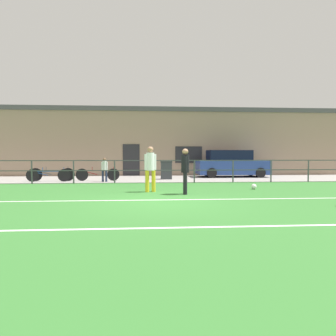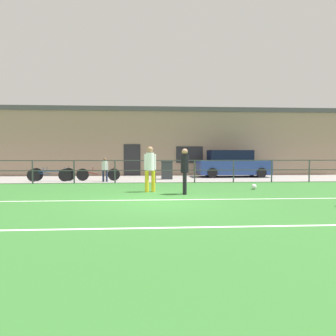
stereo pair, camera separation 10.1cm
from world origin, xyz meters
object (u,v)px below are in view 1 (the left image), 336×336
(player_striker, at_px, (150,166))
(parked_car_red, at_px, (231,164))
(bicycle_parked_0, at_px, (98,174))
(bicycle_parked_2, at_px, (52,174))
(trash_bin_0, at_px, (166,170))
(player_goalkeeper, at_px, (185,168))
(soccer_ball_match, at_px, (254,187))
(spectator_child, at_px, (104,168))
(bicycle_parked_1, at_px, (48,175))

(player_striker, distance_m, parked_car_red, 8.82)
(bicycle_parked_0, bearing_deg, bicycle_parked_2, -180.00)
(parked_car_red, distance_m, trash_bin_0, 4.46)
(player_goalkeeper, xyz_separation_m, bicycle_parked_0, (-3.99, 5.58, -0.57))
(soccer_ball_match, bearing_deg, bicycle_parked_2, 155.76)
(soccer_ball_match, bearing_deg, trash_bin_0, 122.90)
(spectator_child, xyz_separation_m, bicycle_parked_0, (-0.45, 0.60, -0.36))
(bicycle_parked_0, relative_size, bicycle_parked_1, 1.03)
(soccer_ball_match, distance_m, bicycle_parked_1, 10.28)
(player_striker, xyz_separation_m, bicycle_parked_0, (-2.75, 4.82, -0.62))
(player_striker, height_order, spectator_child, player_striker)
(soccer_ball_match, height_order, bicycle_parked_0, bicycle_parked_0)
(parked_car_red, distance_m, bicycle_parked_0, 8.28)
(player_striker, bearing_deg, bicycle_parked_2, 118.05)
(player_goalkeeper, bearing_deg, trash_bin_0, -171.57)
(bicycle_parked_1, bearing_deg, bicycle_parked_2, 73.73)
(player_striker, distance_m, trash_bin_0, 5.76)
(spectator_child, relative_size, bicycle_parked_0, 0.53)
(parked_car_red, bearing_deg, soccer_ball_match, -97.99)
(spectator_child, height_order, parked_car_red, parked_car_red)
(player_striker, relative_size, bicycle_parked_2, 0.73)
(soccer_ball_match, xyz_separation_m, parked_car_red, (0.92, 6.55, 0.70))
(bicycle_parked_1, distance_m, trash_bin_0, 6.33)
(bicycle_parked_1, bearing_deg, parked_car_red, 14.16)
(player_goalkeeper, height_order, bicycle_parked_1, player_goalkeeper)
(parked_car_red, xyz_separation_m, bicycle_parked_0, (-7.94, -2.31, -0.44))
(bicycle_parked_1, height_order, bicycle_parked_2, bicycle_parked_2)
(player_striker, bearing_deg, trash_bin_0, 61.35)
(player_goalkeeper, height_order, soccer_ball_match, player_goalkeeper)
(bicycle_parked_0, bearing_deg, player_striker, -60.31)
(player_goalkeeper, relative_size, soccer_ball_match, 7.71)
(bicycle_parked_0, bearing_deg, player_goalkeeper, -54.43)
(bicycle_parked_2, bearing_deg, spectator_child, -11.87)
(soccer_ball_match, bearing_deg, player_striker, -172.14)
(bicycle_parked_1, bearing_deg, trash_bin_0, 10.50)
(soccer_ball_match, bearing_deg, player_goalkeeper, -156.09)
(parked_car_red, height_order, trash_bin_0, parked_car_red)
(parked_car_red, height_order, bicycle_parked_0, parked_car_red)
(spectator_child, xyz_separation_m, bicycle_parked_1, (-2.93, 0.28, -0.36))
(spectator_child, height_order, bicycle_parked_0, spectator_child)
(player_goalkeeper, bearing_deg, bicycle_parked_2, -125.00)
(parked_car_red, bearing_deg, player_striker, -126.01)
(player_goalkeeper, distance_m, trash_bin_0, 6.43)
(soccer_ball_match, height_order, spectator_child, spectator_child)
(parked_car_red, relative_size, bicycle_parked_0, 1.90)
(trash_bin_0, bearing_deg, soccer_ball_match, -57.10)
(bicycle_parked_0, relative_size, bicycle_parked_2, 0.98)
(player_goalkeeper, distance_m, parked_car_red, 8.82)
(player_goalkeeper, relative_size, trash_bin_0, 1.59)
(spectator_child, xyz_separation_m, bicycle_parked_2, (-2.83, 0.60, -0.34))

